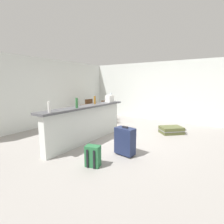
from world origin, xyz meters
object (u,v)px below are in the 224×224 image
(dining_table, at_px, (96,106))
(suitcase_flat_olive, at_px, (171,130))
(bottle_clear, at_px, (111,97))
(grocery_bag, at_px, (110,99))
(bottle_white, at_px, (49,107))
(backpack_green, at_px, (93,156))
(bottle_amber, at_px, (95,100))
(dining_chair_far_side, at_px, (87,108))
(bottle_green, at_px, (77,103))
(suitcase_upright_navy, at_px, (125,141))
(dining_chair_near_partition, at_px, (107,111))

(dining_table, relative_size, suitcase_flat_olive, 1.31)
(dining_table, xyz_separation_m, suitcase_flat_olive, (-0.03, -3.13, -0.54))
(bottle_clear, xyz_separation_m, grocery_bag, (-0.21, -0.09, -0.03))
(bottle_white, bearing_deg, backpack_green, -77.05)
(bottle_amber, distance_m, dining_table, 2.19)
(dining_table, bearing_deg, dining_chair_far_side, 90.39)
(bottle_green, xyz_separation_m, suitcase_upright_navy, (0.24, -1.23, -0.80))
(bottle_amber, distance_m, suitcase_upright_navy, 1.72)
(grocery_bag, xyz_separation_m, dining_chair_far_side, (1.04, 1.88, -0.60))
(suitcase_flat_olive, distance_m, suitcase_upright_navy, 2.35)
(bottle_white, relative_size, dining_table, 0.21)
(bottle_white, distance_m, dining_table, 3.70)
(bottle_white, relative_size, backpack_green, 0.55)
(bottle_clear, height_order, suitcase_upright_navy, bottle_clear)
(dining_chair_far_side, height_order, suitcase_upright_navy, dining_chair_far_side)
(dining_chair_near_partition, xyz_separation_m, suitcase_flat_olive, (0.01, -2.55, -0.41))
(grocery_bag, bearing_deg, bottle_green, -177.29)
(bottle_amber, relative_size, bottle_clear, 0.81)
(bottle_white, bearing_deg, bottle_clear, 3.60)
(dining_chair_near_partition, xyz_separation_m, suitcase_upright_navy, (-2.29, -2.12, -0.19))
(bottle_clear, relative_size, suitcase_flat_olive, 0.33)
(bottle_white, bearing_deg, bottle_amber, 5.32)
(bottle_clear, bearing_deg, bottle_green, -174.68)
(bottle_green, relative_size, dining_chair_near_partition, 0.27)
(dining_table, distance_m, suitcase_flat_olive, 3.18)
(grocery_bag, relative_size, suitcase_flat_olive, 0.31)
(bottle_amber, height_order, dining_chair_far_side, bottle_amber)
(dining_table, xyz_separation_m, suitcase_upright_navy, (-2.33, -2.70, -0.32))
(suitcase_upright_navy, distance_m, backpack_green, 0.86)
(bottle_clear, relative_size, grocery_bag, 1.07)
(bottle_white, height_order, bottle_amber, bottle_white)
(bottle_white, xyz_separation_m, bottle_amber, (1.68, 0.16, -0.00))
(dining_table, distance_m, suitcase_upright_navy, 3.58)
(dining_chair_near_partition, height_order, suitcase_upright_navy, dining_chair_near_partition)
(bottle_clear, distance_m, suitcase_upright_navy, 2.19)
(bottle_amber, distance_m, suitcase_flat_olive, 2.66)
(bottle_green, relative_size, grocery_bag, 0.96)
(grocery_bag, distance_m, dining_table, 1.81)
(dining_chair_far_side, bearing_deg, bottle_clear, -114.98)
(dining_table, bearing_deg, grocery_bag, -126.78)
(bottle_white, distance_m, bottle_amber, 1.68)
(dining_chair_near_partition, bearing_deg, suitcase_upright_navy, -137.22)
(bottle_clear, xyz_separation_m, dining_chair_far_side, (0.84, 1.79, -0.63))
(backpack_green, bearing_deg, grocery_bag, 26.42)
(suitcase_flat_olive, bearing_deg, dining_chair_near_partition, 90.22)
(bottle_white, relative_size, suitcase_upright_navy, 0.35)
(grocery_bag, xyz_separation_m, backpack_green, (-2.09, -1.04, -0.92))
(backpack_green, bearing_deg, bottle_amber, 37.74)
(bottle_clear, relative_size, dining_chair_far_side, 0.30)
(bottle_clear, xyz_separation_m, backpack_green, (-2.30, -1.13, -0.95))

